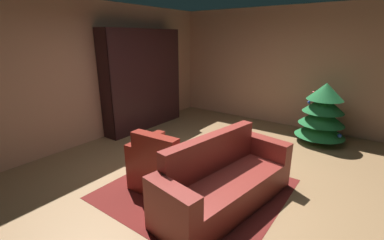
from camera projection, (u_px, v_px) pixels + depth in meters
The scene contains 11 objects.
ground_plane at pixel (208, 179), 4.03m from camera, with size 8.05×8.05×0.00m, color #916D47.
wall_back at pixel (286, 68), 6.22m from camera, with size 5.71×0.06×2.76m, color tan.
wall_left at pixel (89, 74), 5.20m from camera, with size 0.06×6.82×2.76m, color tan.
area_rug at pixel (197, 189), 3.76m from camera, with size 2.28×2.23×0.01m, color maroon.
bookshelf_unit at pixel (148, 80), 6.16m from camera, with size 0.39×2.12×2.26m.
armchair_red at pixel (168, 168), 3.69m from camera, with size 1.01×0.79×0.89m.
couch_red at pixel (224, 182), 3.35m from camera, with size 1.03×2.12×0.89m.
coffee_table at pixel (190, 163), 3.68m from camera, with size 0.77×0.77×0.43m.
book_stack_on_table at pixel (191, 156), 3.67m from camera, with size 0.23×0.16×0.13m.
bottle_on_table at pixel (198, 159), 3.45m from camera, with size 0.06×0.06×0.30m.
decorated_tree at pixel (323, 113), 5.25m from camera, with size 0.96×0.96×1.23m.
Camera 1 is at (1.91, -3.02, 2.08)m, focal length 24.57 mm.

